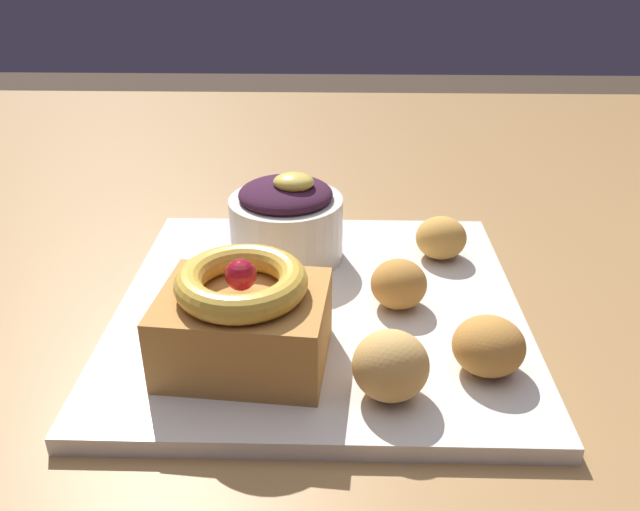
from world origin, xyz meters
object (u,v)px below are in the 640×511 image
cake_slice (243,318)px  berry_ramekin (286,220)px  fritter_back (399,284)px  front_plate (319,309)px  fritter_middle (489,346)px  fritter_front (441,238)px  fritter_extra (391,366)px

cake_slice → berry_ramekin: bearing=83.4°
fritter_back → berry_ramekin: bearing=139.0°
berry_ramekin → front_plate: bearing=-68.3°
front_plate → fritter_middle: bearing=-36.2°
front_plate → cake_slice: cake_slice is taller
fritter_back → fritter_front: bearing=62.1°
berry_ramekin → fritter_front: (0.13, 0.00, -0.02)m
front_plate → fritter_front: 0.12m
fritter_middle → fritter_back: same height
front_plate → fritter_back: (0.06, -0.00, 0.02)m
berry_ramekin → fritter_back: (0.08, -0.07, -0.01)m
fritter_middle → fritter_back: 0.09m
fritter_front → fritter_back: (-0.04, -0.08, 0.00)m
fritter_back → fritter_extra: bearing=-97.3°
front_plate → fritter_back: fritter_back is taller
cake_slice → fritter_back: 0.12m
front_plate → fritter_extra: bearing=-66.8°
front_plate → berry_ramekin: size_ratio=3.18×
fritter_middle → fritter_extra: bearing=-157.6°
fritter_front → cake_slice: bearing=-134.4°
fritter_middle → fritter_extra: 0.07m
cake_slice → front_plate: bearing=57.8°
front_plate → fritter_middle: fritter_middle is taller
front_plate → fritter_middle: (0.11, -0.08, 0.02)m
berry_ramekin → fritter_middle: (0.13, -0.15, -0.01)m
fritter_middle → fritter_front: bearing=93.2°
fritter_middle → fritter_extra: fritter_extra is taller
cake_slice → fritter_extra: 0.09m
cake_slice → fritter_back: bearing=34.0°
fritter_middle → fritter_extra: (-0.06, -0.03, 0.00)m
fritter_middle → fritter_back: (-0.05, 0.07, -0.00)m
fritter_front → fritter_extra: 0.18m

